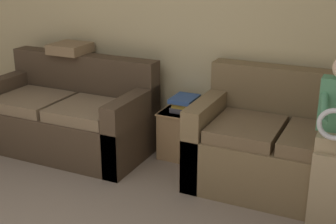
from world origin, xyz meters
The scene contains 7 objects.
wall_back centered at (0.00, 2.78, 1.27)m, with size 7.41×0.06×2.55m.
couch_main centered at (1.46, 2.30, 0.36)m, with size 2.10×0.90×0.99m.
couch_side centered at (-1.01, 2.21, 0.34)m, with size 1.69×0.88×0.93m.
child_left_seated centered at (1.58, 1.93, 0.70)m, with size 0.29×0.37×1.26m.
side_shelf centered at (0.13, 2.52, 0.25)m, with size 0.42×0.41×0.47m.
book_stack centered at (0.14, 2.53, 0.55)m, with size 0.23×0.30×0.14m.
throw_pillow centered at (-1.16, 2.50, 0.98)m, with size 0.37×0.37×0.10m.
Camera 1 is at (1.82, -1.42, 1.98)m, focal length 50.00 mm.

